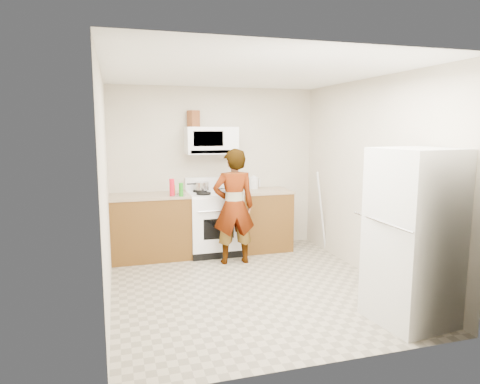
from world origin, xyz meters
name	(u,v)px	position (x,y,z in m)	size (l,w,h in m)	color
floor	(250,286)	(0.00, 0.00, 0.00)	(3.60, 3.60, 0.00)	gray
back_wall	(215,169)	(0.00, 1.79, 1.25)	(3.20, 0.02, 2.50)	beige
right_wall	(370,179)	(1.59, 0.00, 1.25)	(0.02, 3.60, 2.50)	beige
cabinet_left	(150,228)	(-1.04, 1.49, 0.45)	(1.12, 0.62, 0.90)	brown
counter_left	(149,196)	(-1.04, 1.49, 0.92)	(1.14, 0.64, 0.04)	#9E836B
cabinet_right	(262,221)	(0.68, 1.49, 0.45)	(0.80, 0.62, 0.90)	brown
counter_right	(263,191)	(0.68, 1.49, 0.92)	(0.82, 0.64, 0.04)	#9E836B
gas_range	(214,222)	(-0.10, 1.48, 0.49)	(0.76, 0.65, 1.13)	white
microwave	(211,140)	(-0.10, 1.61, 1.70)	(0.76, 0.38, 0.40)	white
person	(234,207)	(0.06, 0.94, 0.80)	(0.59, 0.39, 1.61)	tan
fridge	(414,237)	(1.24, -1.32, 0.85)	(0.70, 0.70, 1.70)	silver
kettle	(254,183)	(0.60, 1.68, 1.02)	(0.15, 0.15, 0.18)	silver
jug	(193,119)	(-0.35, 1.67, 2.02)	(0.14, 0.14, 0.24)	brown
saucepan	(202,186)	(-0.24, 1.64, 1.01)	(0.21, 0.21, 0.12)	silver
tray	(225,192)	(0.05, 1.36, 0.96)	(0.25, 0.16, 0.05)	white
bottle_spray	(172,187)	(-0.74, 1.29, 1.06)	(0.07, 0.07, 0.24)	red
bottle_hot_sauce	(174,190)	(-0.71, 1.36, 1.01)	(0.05, 0.05, 0.15)	orange
bottle_green_cap	(181,190)	(-0.62, 1.21, 1.03)	(0.06, 0.06, 0.19)	#1D7F17
pot_lid	(178,195)	(-0.65, 1.31, 0.94)	(0.23, 0.23, 0.01)	white
broom	(322,211)	(1.50, 1.12, 0.62)	(0.03, 0.03, 1.25)	silver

